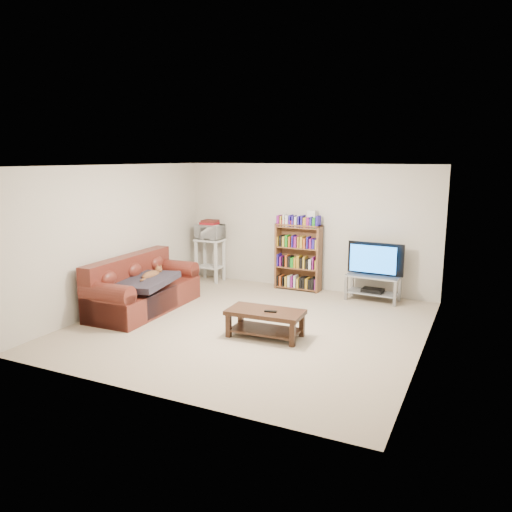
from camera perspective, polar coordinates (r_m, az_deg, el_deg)
The scene contains 19 objects.
floor at distance 7.68m, azimuth -0.61°, elevation -7.94°, with size 5.00×5.00×0.00m, color tan.
ceiling at distance 7.25m, azimuth -0.65°, elevation 10.28°, with size 5.00×5.00×0.00m, color white.
wall_back at distance 9.65m, azimuth 5.89°, elevation 3.31°, with size 5.00×5.00×0.00m, color beige.
wall_front at distance 5.29m, azimuth -12.59°, elevation -3.50°, with size 5.00×5.00×0.00m, color beige.
wall_left at distance 8.74m, azimuth -15.54°, elevation 2.14°, with size 5.00×5.00×0.00m, color beige.
wall_right at distance 6.68m, azimuth 19.03°, elevation -0.78°, with size 5.00×5.00×0.00m, color beige.
sofa at distance 8.60m, azimuth -13.03°, elevation -3.90°, with size 0.97×2.13×0.90m.
blanket at distance 8.33m, azimuth -12.67°, elevation -2.86°, with size 0.81×1.05×0.10m, color #27222C.
cat at distance 8.47m, azimuth -11.93°, elevation -2.18°, with size 0.23×0.57×0.17m, color brown, non-canonical shape.
coffee_table at distance 7.13m, azimuth 1.07°, elevation -7.14°, with size 1.10×0.59×0.39m.
remote at distance 7.01m, azimuth 1.68°, elevation -6.34°, with size 0.18×0.05×0.02m, color black.
tv_stand at distance 9.11m, azimuth 13.22°, elevation -3.07°, with size 0.95×0.46×0.46m.
television at distance 9.02m, azimuth 13.34°, elevation -0.39°, with size 1.00×0.13×0.58m, color black.
dvd_player at distance 9.14m, azimuth 13.19°, elevation -3.84°, with size 0.37×0.26×0.06m, color black.
bookshelf at distance 9.58m, azimuth 4.85°, elevation -0.02°, with size 0.89×0.28×1.28m.
shelf_clutter at distance 9.44m, azimuth 5.51°, elevation 4.25°, with size 0.65×0.20×0.28m.
microwave_stand at distance 10.29m, azimuth -5.27°, elevation 0.21°, with size 0.56×0.41×0.88m.
microwave at distance 10.21m, azimuth -5.32°, elevation 2.78°, with size 0.54×0.37×0.30m, color silver.
game_boxes at distance 10.18m, azimuth -5.34°, elevation 3.75°, with size 0.32×0.28×0.05m, color maroon.
Camera 1 is at (3.17, -6.52, 2.52)m, focal length 35.00 mm.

